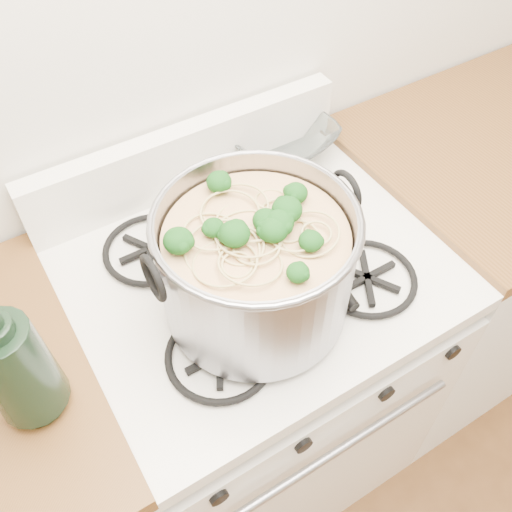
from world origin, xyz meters
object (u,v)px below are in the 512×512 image
Objects in this scene: spatula at (292,220)px; gas_range at (257,377)px; glass_bowl at (280,144)px; bottle at (10,357)px; stock_pot at (256,265)px.

gas_range is at bearing -150.88° from spatula.
bottle is at bearing -153.90° from glass_bowl.
glass_bowl is (0.24, 0.28, 0.50)m from gas_range.
gas_range is 2.39× the size of stock_pot.
stock_pot is (-0.06, -0.09, 0.60)m from gas_range.
bottle reaches higher than stock_pot.
spatula is 0.26m from glass_bowl.
stock_pot is 3.82× the size of glass_bowl.
stock_pot is 0.48m from glass_bowl.
glass_bowl is at bearing 68.82° from spatula.
stock_pot is at bearing -128.80° from glass_bowl.
gas_range is 3.06× the size of bottle.
bottle is at bearing -162.22° from spatula.
gas_range is 9.14× the size of glass_bowl.
bottle is at bearing -171.44° from gas_range.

